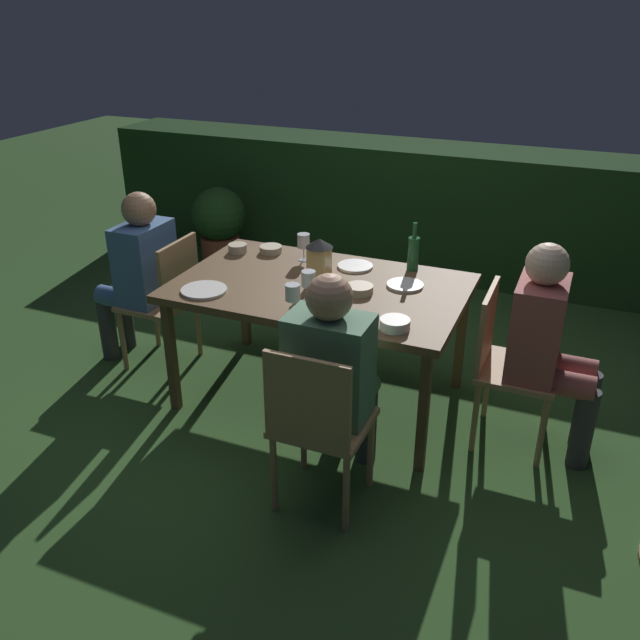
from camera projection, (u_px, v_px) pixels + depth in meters
ground_plane at (320, 396)px, 4.12m from camera, size 16.00×16.00×0.00m
dining_table at (320, 293)px, 3.81m from camera, size 1.62×1.02×0.74m
chair_head_far at (506, 360)px, 3.54m from camera, size 0.40×0.42×0.87m
person_in_rust at (549, 341)px, 3.40m from camera, size 0.48×0.38×1.15m
chair_side_left_b at (318, 421)px, 3.03m from camera, size 0.42×0.40×0.87m
person_in_green at (334, 372)px, 3.13m from camera, size 0.38×0.47×1.15m
chair_head_near at (166, 297)px, 4.27m from camera, size 0.40×0.42×0.87m
person_in_blue at (138, 270)px, 4.27m from camera, size 0.48×0.38×1.15m
lantern_centerpiece at (319, 259)px, 3.74m from camera, size 0.15×0.15×0.27m
green_bottle_on_table at (413, 252)px, 3.94m from camera, size 0.07×0.07×0.29m
wine_glass_a at (304, 242)px, 4.08m from camera, size 0.08×0.08×0.17m
wine_glass_b at (309, 280)px, 3.54m from camera, size 0.08×0.08×0.17m
wine_glass_c at (293, 294)px, 3.38m from camera, size 0.08×0.08×0.17m
plate_a at (355, 266)px, 4.02m from camera, size 0.21×0.21×0.01m
plate_b at (405, 285)px, 3.76m from camera, size 0.21×0.21×0.01m
plate_c at (204, 290)px, 3.70m from camera, size 0.25×0.25×0.01m
bowl_olives at (395, 324)px, 3.28m from camera, size 0.15×0.15×0.05m
bowl_bread at (271, 249)px, 4.25m from camera, size 0.14×0.14×0.04m
bowl_salad at (238, 248)px, 4.25m from camera, size 0.12×0.12×0.05m
bowl_dip at (360, 289)px, 3.67m from camera, size 0.15×0.15×0.04m
hedge_backdrop at (425, 209)px, 5.84m from camera, size 5.86×0.64×1.08m
potted_plant_by_hedge at (219, 224)px, 5.88m from camera, size 0.47×0.47×0.73m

